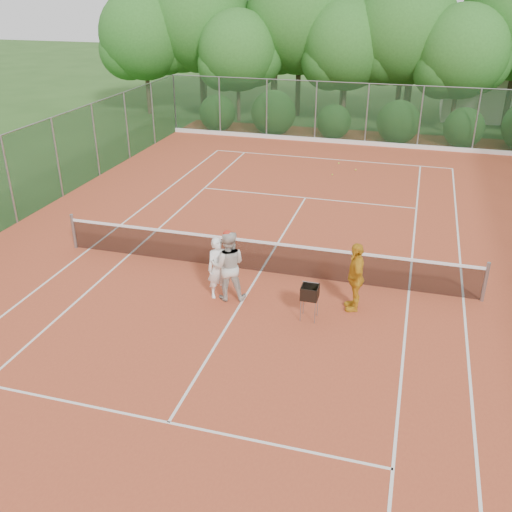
{
  "coord_description": "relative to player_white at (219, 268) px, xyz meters",
  "views": [
    {
      "loc": [
        3.84,
        -13.86,
        7.44
      ],
      "look_at": [
        0.21,
        -1.2,
        1.1
      ],
      "focal_mm": 40.0,
      "sensor_mm": 36.0,
      "label": 1
    }
  ],
  "objects": [
    {
      "name": "ball_hopper",
      "position": [
        2.46,
        -0.44,
        -0.11
      ],
      "size": [
        0.39,
        0.39,
        0.9
      ],
      "rotation": [
        0.0,
        0.0,
        0.4
      ],
      "color": "gray",
      "rests_on": "clay_court"
    },
    {
      "name": "tennis_net",
      "position": [
        0.66,
        1.63,
        -0.31
      ],
      "size": [
        11.97,
        0.1,
        1.1
      ],
      "color": "gray",
      "rests_on": "clay_court"
    },
    {
      "name": "tropical_treeline",
      "position": [
        2.09,
        21.85,
        4.27
      ],
      "size": [
        32.1,
        8.49,
        15.03
      ],
      "color": "brown",
      "rests_on": "ground"
    },
    {
      "name": "stray_ball_c",
      "position": [
        2.06,
        12.07,
        -0.79
      ],
      "size": [
        0.07,
        0.07,
        0.07
      ],
      "primitive_type": "sphere",
      "color": "#C3DB33",
      "rests_on": "clay_court"
    },
    {
      "name": "fence_back",
      "position": [
        0.66,
        16.63,
        0.68
      ],
      "size": [
        18.07,
        0.07,
        3.0
      ],
      "color": "#19381E",
      "rests_on": "clay_court"
    },
    {
      "name": "player_white",
      "position": [
        0.0,
        0.0,
        0.0
      ],
      "size": [
        0.72,
        0.67,
        1.65
      ],
      "primitive_type": "imported",
      "rotation": [
        0.0,
        0.0,
        0.64
      ],
      "color": "white",
      "rests_on": "clay_court"
    },
    {
      "name": "player_yellow",
      "position": [
        3.44,
        0.34,
        0.07
      ],
      "size": [
        0.68,
        1.13,
        1.8
      ],
      "primitive_type": "imported",
      "rotation": [
        0.0,
        0.0,
        -1.33
      ],
      "color": "gold",
      "rests_on": "clay_court"
    },
    {
      "name": "stray_ball_a",
      "position": [
        1.19,
        11.11,
        -0.79
      ],
      "size": [
        0.07,
        0.07,
        0.07
      ],
      "primitive_type": "sphere",
      "color": "#B1C62E",
      "rests_on": "clay_court"
    },
    {
      "name": "ground",
      "position": [
        0.66,
        1.63,
        -0.84
      ],
      "size": [
        120.0,
        120.0,
        0.0
      ],
      "primitive_type": "plane",
      "color": "#2A4E1C",
      "rests_on": "ground"
    },
    {
      "name": "clay_court",
      "position": [
        0.66,
        1.63,
        -0.83
      ],
      "size": [
        18.0,
        36.0,
        0.02
      ],
      "primitive_type": "cube",
      "color": "#B54A29",
      "rests_on": "ground"
    },
    {
      "name": "stray_ball_b",
      "position": [
        1.2,
        12.87,
        -0.79
      ],
      "size": [
        0.07,
        0.07,
        0.07
      ],
      "primitive_type": "sphere",
      "color": "#C5E836",
      "rests_on": "clay_court"
    },
    {
      "name": "player_center_grp",
      "position": [
        0.26,
        -0.02,
        0.12
      ],
      "size": [
        1.07,
        0.93,
        1.9
      ],
      "color": "beige",
      "rests_on": "clay_court"
    },
    {
      "name": "court_markings",
      "position": [
        0.66,
        1.63,
        -0.82
      ],
      "size": [
        11.03,
        23.83,
        0.01
      ],
      "color": "white",
      "rests_on": "clay_court"
    }
  ]
}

